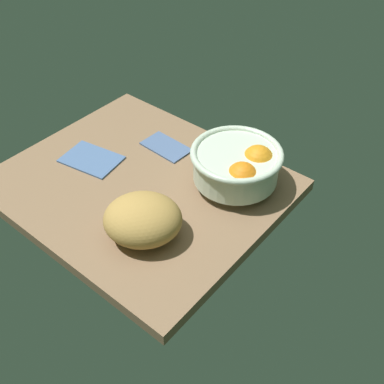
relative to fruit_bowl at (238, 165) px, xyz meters
The scene contains 5 objects.
ground_plane 25.09cm from the fruit_bowl, 143.67° to the right, with size 65.95×55.77×3.00cm, color #846448.
fruit_bowl is the anchor object (origin of this frame).
bread_loaf 26.99cm from the fruit_bowl, 102.85° to the right, with size 16.81×14.67×9.75cm, color #B78C47.
napkin_folded 38.93cm from the fruit_bowl, 155.63° to the right, with size 14.73×10.24×0.97cm, color #4C6A9A.
napkin_spare 24.38cm from the fruit_bowl, behind, with size 12.99×7.47×0.97cm, color #4D6592.
Camera 1 is at (65.12, -58.79, 75.04)cm, focal length 43.53 mm.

